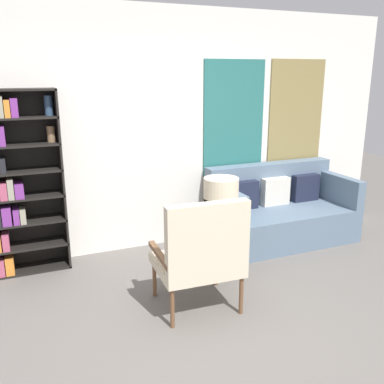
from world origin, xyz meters
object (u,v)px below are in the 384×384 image
at_px(table_lamp, 221,194).
at_px(couch, 279,212).
at_px(armchair, 202,252).
at_px(side_table, 221,229).
at_px(bookshelf, 3,185).

bearing_deg(table_lamp, couch, 30.06).
xyz_separation_m(armchair, side_table, (0.46, 0.57, -0.06)).
xyz_separation_m(bookshelf, couch, (3.06, -0.26, -0.59)).
bearing_deg(side_table, table_lamp, -119.59).
bearing_deg(armchair, bookshelf, 135.61).
bearing_deg(couch, armchair, -142.89).
relative_size(bookshelf, couch, 1.08).
distance_m(bookshelf, side_table, 2.17).
relative_size(couch, table_lamp, 3.65).
xyz_separation_m(couch, side_table, (-1.12, -0.62, 0.16)).
relative_size(bookshelf, table_lamp, 3.96).
distance_m(bookshelf, couch, 3.13).
distance_m(armchair, table_lamp, 0.76).
bearing_deg(table_lamp, bookshelf, 154.47).
height_order(armchair, side_table, armchair).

